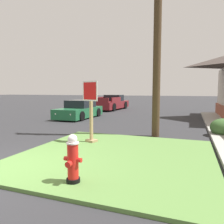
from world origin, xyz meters
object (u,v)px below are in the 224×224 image
object	(u,v)px
manhole_cover	(97,135)
parked_sedan_green	(80,110)
fire_hydrant	(73,160)
pickup_truck_maroon	(111,103)
utility_pole	(158,14)
stop_sign	(91,113)

from	to	relation	value
manhole_cover	parked_sedan_green	size ratio (longest dim) A/B	0.17
fire_hydrant	manhole_cover	world-z (taller)	fire_hydrant
parked_sedan_green	pickup_truck_maroon	xyz separation A→B (m)	(-0.27, 7.19, 0.08)
fire_hydrant	utility_pole	xyz separation A→B (m)	(0.81, 5.33, 4.39)
stop_sign	manhole_cover	size ratio (longest dim) A/B	3.10
stop_sign	pickup_truck_maroon	world-z (taller)	stop_sign
manhole_cover	pickup_truck_maroon	distance (m)	12.92
fire_hydrant	utility_pole	bearing A→B (deg)	81.32
pickup_truck_maroon	manhole_cover	bearing A→B (deg)	-72.53
pickup_truck_maroon	fire_hydrant	bearing A→B (deg)	-72.21
stop_sign	manhole_cover	world-z (taller)	stop_sign
fire_hydrant	stop_sign	distance (m)	3.49
parked_sedan_green	pickup_truck_maroon	distance (m)	7.19
manhole_cover	parked_sedan_green	bearing A→B (deg)	125.11
utility_pole	parked_sedan_green	bearing A→B (deg)	143.50
utility_pole	stop_sign	bearing A→B (deg)	-133.34
parked_sedan_green	fire_hydrant	bearing A→B (deg)	-62.10
stop_sign	utility_pole	distance (m)	4.76
manhole_cover	parked_sedan_green	xyz separation A→B (m)	(-3.60, 5.13, 0.53)
pickup_truck_maroon	utility_pole	world-z (taller)	utility_pole
stop_sign	parked_sedan_green	bearing A→B (deg)	121.63
fire_hydrant	utility_pole	world-z (taller)	utility_pole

